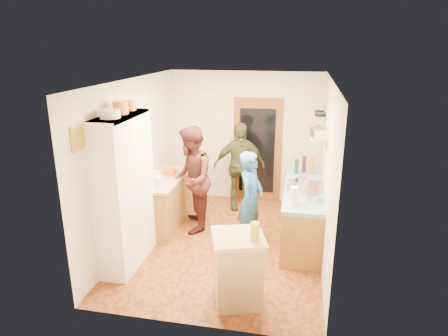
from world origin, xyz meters
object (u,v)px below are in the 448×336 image
(person_back, at_px, (240,166))
(right_counter_base, at_px, (303,213))
(hutch_body, at_px, (125,192))
(person_left, at_px, (193,179))
(island_base, at_px, (238,271))
(person_hob, at_px, (252,200))

(person_back, bearing_deg, right_counter_base, -59.04)
(hutch_body, relative_size, person_left, 1.21)
(island_base, bearing_deg, right_counter_base, 68.61)
(person_hob, distance_m, person_left, 1.14)
(right_counter_base, relative_size, person_hob, 1.43)
(right_counter_base, xyz_separation_m, person_hob, (-0.79, -0.45, 0.35))
(person_left, relative_size, person_back, 1.07)
(right_counter_base, height_order, person_hob, person_hob)
(hutch_body, bearing_deg, person_back, 60.97)
(hutch_body, bearing_deg, person_hob, 26.61)
(right_counter_base, distance_m, island_base, 2.09)
(person_left, distance_m, person_back, 1.23)
(right_counter_base, distance_m, person_back, 1.64)
(person_back, bearing_deg, hutch_body, -138.67)
(right_counter_base, relative_size, person_back, 1.29)
(person_left, xyz_separation_m, person_back, (0.63, 1.05, -0.06))
(island_base, bearing_deg, person_back, 98.82)
(right_counter_base, bearing_deg, person_hob, -150.72)
(person_hob, bearing_deg, person_left, 82.32)
(island_base, bearing_deg, person_hob, 91.21)
(person_left, height_order, person_back, person_left)
(person_left, bearing_deg, person_hob, 55.87)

